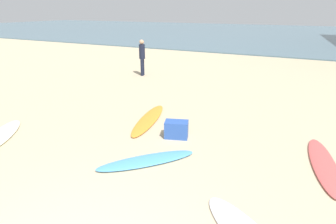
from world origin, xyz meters
TOP-DOWN VIEW (x-y plane):
  - ocean_water at (0.00, 38.68)m, footprint 120.00×40.00m
  - surfboard_1 at (-1.90, 5.01)m, footprint 1.06×2.62m
  - surfboard_2 at (-4.72, 2.38)m, footprint 1.62×2.01m
  - surfboard_3 at (2.64, 4.47)m, footprint 0.89×2.53m
  - surfboard_4 at (-0.72, 2.93)m, footprint 1.80×1.92m
  - beachgoer_near at (-5.21, 10.05)m, footprint 0.36×0.36m
  - beach_cooler at (-0.69, 4.35)m, footprint 0.66×0.52m

SIDE VIEW (x-z plane):
  - surfboard_2 at x=-4.72m, z-range 0.00..0.07m
  - surfboard_3 at x=2.64m, z-range 0.00..0.07m
  - surfboard_1 at x=-1.90m, z-range 0.00..0.08m
  - ocean_water at x=0.00m, z-range 0.00..0.08m
  - surfboard_4 at x=-0.72m, z-range 0.00..0.08m
  - beach_cooler at x=-0.69m, z-range 0.00..0.43m
  - beachgoer_near at x=-5.21m, z-range 0.10..1.80m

